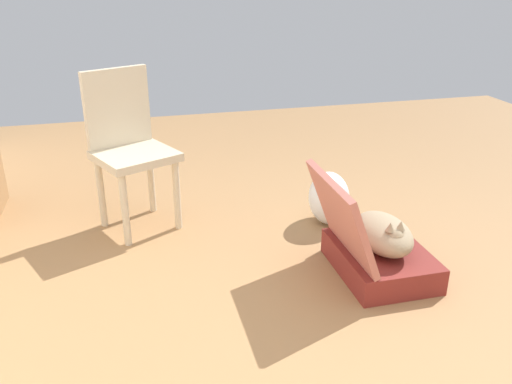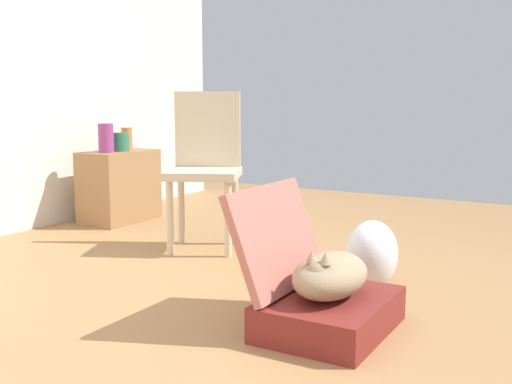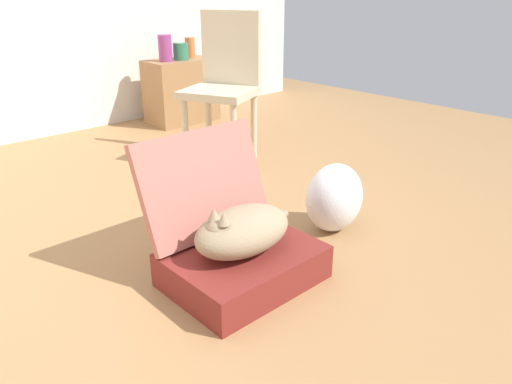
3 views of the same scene
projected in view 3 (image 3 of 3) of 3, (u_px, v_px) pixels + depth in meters
ground_plane at (138, 254)px, 2.29m from camera, size 7.68×7.68×0.00m
suitcase_base at (243, 266)px, 2.06m from camera, size 0.60×0.46×0.15m
suitcase_lid at (204, 184)px, 2.11m from camera, size 0.60×0.20×0.45m
cat at (242, 231)px, 1.99m from camera, size 0.52×0.28×0.22m
plastic_bag_white at (334, 198)px, 2.46m from camera, size 0.32×0.26×0.35m
side_table at (181, 91)px, 4.40m from camera, size 0.60×0.35×0.55m
vase_tall at (165, 48)px, 4.15m from camera, size 0.11×0.11×0.22m
vase_short at (190, 47)px, 4.39m from camera, size 0.09×0.09×0.17m
vase_round at (181, 51)px, 4.25m from camera, size 0.13×0.13×0.14m
chair at (224, 81)px, 3.34m from camera, size 0.57×0.58×1.00m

